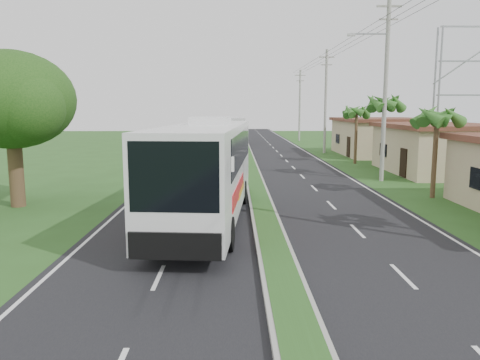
{
  "coord_description": "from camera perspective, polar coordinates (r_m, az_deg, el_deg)",
  "views": [
    {
      "loc": [
        -1.34,
        -12.76,
        4.76
      ],
      "look_at": [
        -1.09,
        6.68,
        1.8
      ],
      "focal_mm": 35.0,
      "sensor_mm": 36.0,
      "label": 1
    }
  ],
  "objects": [
    {
      "name": "ground",
      "position": [
        13.69,
        5.04,
        -11.73
      ],
      "size": [
        180.0,
        180.0,
        0.0
      ],
      "primitive_type": "plane",
      "color": "#284D1C",
      "rests_on": "ground"
    },
    {
      "name": "road_asphalt",
      "position": [
        33.13,
        1.6,
        0.41
      ],
      "size": [
        14.0,
        160.0,
        0.02
      ],
      "primitive_type": "cube",
      "color": "black",
      "rests_on": "ground"
    },
    {
      "name": "median_strip",
      "position": [
        33.12,
        1.6,
        0.57
      ],
      "size": [
        1.2,
        160.0,
        0.18
      ],
      "color": "gray",
      "rests_on": "ground"
    },
    {
      "name": "lane_edge_left",
      "position": [
        33.54,
        -9.91,
        0.37
      ],
      "size": [
        0.12,
        160.0,
        0.01
      ],
      "primitive_type": "cube",
      "color": "silver",
      "rests_on": "ground"
    },
    {
      "name": "lane_edge_right",
      "position": [
        34.07,
        12.94,
        0.4
      ],
      "size": [
        0.12,
        160.0,
        0.01
      ],
      "primitive_type": "cube",
      "color": "silver",
      "rests_on": "ground"
    },
    {
      "name": "shop_mid",
      "position": [
        38.11,
        23.07,
        3.6
      ],
      "size": [
        7.6,
        10.6,
        3.67
      ],
      "color": "tan",
      "rests_on": "ground"
    },
    {
      "name": "shop_far",
      "position": [
        51.2,
        16.79,
        5.12
      ],
      "size": [
        8.6,
        11.6,
        3.82
      ],
      "color": "tan",
      "rests_on": "ground"
    },
    {
      "name": "palm_verge_b",
      "position": [
        26.99,
        22.91,
        7.13
      ],
      "size": [
        2.4,
        2.4,
        5.05
      ],
      "color": "#473321",
      "rests_on": "ground"
    },
    {
      "name": "palm_verge_c",
      "position": [
        33.34,
        17.2,
        8.9
      ],
      "size": [
        2.4,
        2.4,
        5.85
      ],
      "color": "#473321",
      "rests_on": "ground"
    },
    {
      "name": "palm_verge_d",
      "position": [
        42.13,
        14.05,
        8.12
      ],
      "size": [
        2.4,
        2.4,
        5.25
      ],
      "color": "#473321",
      "rests_on": "ground"
    },
    {
      "name": "shade_tree",
      "position": [
        25.2,
        -26.33,
        8.38
      ],
      "size": [
        6.3,
        6.0,
        7.54
      ],
      "color": "#473321",
      "rests_on": "ground"
    },
    {
      "name": "utility_pole_b",
      "position": [
        32.32,
        17.27,
        10.93
      ],
      "size": [
        3.2,
        0.28,
        12.0
      ],
      "color": "gray",
      "rests_on": "ground"
    },
    {
      "name": "utility_pole_c",
      "position": [
        51.72,
        10.39,
        9.53
      ],
      "size": [
        1.6,
        0.28,
        11.0
      ],
      "color": "gray",
      "rests_on": "ground"
    },
    {
      "name": "utility_pole_d",
      "position": [
        71.45,
        7.29,
        9.12
      ],
      "size": [
        1.6,
        0.28,
        10.5
      ],
      "color": "gray",
      "rests_on": "ground"
    },
    {
      "name": "coach_bus_main",
      "position": [
        19.92,
        -4.0,
        1.92
      ],
      "size": [
        3.91,
        13.85,
        4.42
      ],
      "rotation": [
        0.0,
        0.0,
        -0.08
      ],
      "color": "white",
      "rests_on": "ground"
    },
    {
      "name": "coach_bus_far",
      "position": [
        65.43,
        -1.14,
        6.28
      ],
      "size": [
        3.74,
        12.55,
        3.6
      ],
      "rotation": [
        0.0,
        0.0,
        0.09
      ],
      "color": "silver",
      "rests_on": "ground"
    },
    {
      "name": "motorcyclist",
      "position": [
        22.29,
        -2.41,
        -1.34
      ],
      "size": [
        1.72,
        0.78,
        2.38
      ],
      "rotation": [
        0.0,
        0.0,
        -0.19
      ],
      "color": "black",
      "rests_on": "ground"
    }
  ]
}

